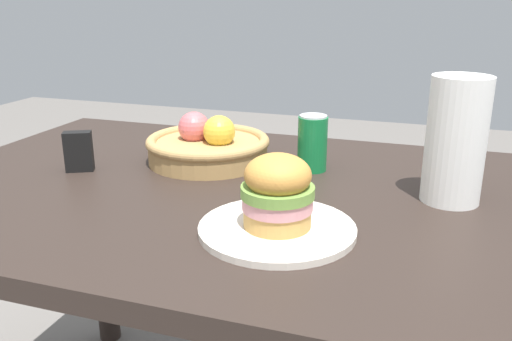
{
  "coord_description": "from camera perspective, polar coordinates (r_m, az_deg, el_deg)",
  "views": [
    {
      "loc": [
        0.36,
        -0.98,
        1.13
      ],
      "look_at": [
        0.05,
        -0.06,
        0.81
      ],
      "focal_mm": 37.78,
      "sensor_mm": 36.0,
      "label": 1
    }
  ],
  "objects": [
    {
      "name": "paper_towel_roll",
      "position": [
        1.07,
        20.41,
        3.0
      ],
      "size": [
        0.11,
        0.11,
        0.24
      ],
      "primitive_type": "cylinder",
      "color": "white",
      "rests_on": "dining_table"
    },
    {
      "name": "soda_can",
      "position": [
        1.21,
        5.99,
        2.91
      ],
      "size": [
        0.07,
        0.07,
        0.13
      ],
      "color": "#147238",
      "rests_on": "dining_table"
    },
    {
      "name": "napkin_holder",
      "position": [
        1.26,
        -18.27,
        1.93
      ],
      "size": [
        0.07,
        0.05,
        0.09
      ],
      "primitive_type": "cube",
      "rotation": [
        0.0,
        0.0,
        0.47
      ],
      "color": "black",
      "rests_on": "dining_table"
    },
    {
      "name": "sandwich",
      "position": [
        0.88,
        2.3,
        -2.21
      ],
      "size": [
        0.12,
        0.12,
        0.12
      ],
      "color": "tan",
      "rests_on": "plate"
    },
    {
      "name": "fruit_basket",
      "position": [
        1.27,
        -5.12,
        2.64
      ],
      "size": [
        0.29,
        0.29,
        0.12
      ],
      "color": "tan",
      "rests_on": "dining_table"
    },
    {
      "name": "dining_table",
      "position": [
        1.15,
        -1.67,
        -6.57
      ],
      "size": [
        1.4,
        0.9,
        0.75
      ],
      "color": "#2D231E",
      "rests_on": "ground_plane"
    },
    {
      "name": "plate",
      "position": [
        0.9,
        2.25,
        -6.2
      ],
      "size": [
        0.26,
        0.26,
        0.01
      ],
      "primitive_type": "cylinder",
      "color": "silver",
      "rests_on": "dining_table"
    }
  ]
}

